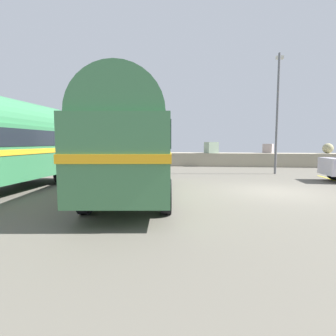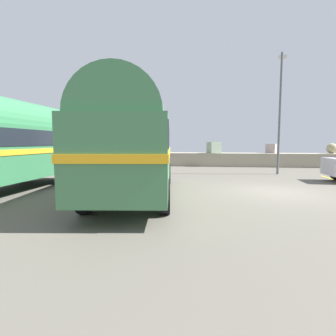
{
  "view_description": "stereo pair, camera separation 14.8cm",
  "coord_description": "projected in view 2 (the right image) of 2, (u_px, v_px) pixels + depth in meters",
  "views": [
    {
      "loc": [
        -2.98,
        -10.85,
        1.97
      ],
      "look_at": [
        -4.11,
        -1.64,
        1.08
      ],
      "focal_mm": 28.43,
      "sensor_mm": 36.0,
      "label": 1
    },
    {
      "loc": [
        -2.84,
        -10.83,
        1.97
      ],
      "look_at": [
        -4.11,
        -1.64,
        1.08
      ],
      "focal_mm": 28.43,
      "sensor_mm": 36.0,
      "label": 2
    }
  ],
  "objects": [
    {
      "name": "lamp_post",
      "position": [
        280.0,
        108.0,
        16.12
      ],
      "size": [
        0.47,
        0.79,
        7.3
      ],
      "color": "#5B5B60",
      "rests_on": "ground"
    },
    {
      "name": "vintage_coach",
      "position": [
        136.0,
        140.0,
        9.71
      ],
      "size": [
        3.5,
        8.82,
        3.7
      ],
      "rotation": [
        0.0,
        0.0,
        0.13
      ],
      "color": "black",
      "rests_on": "ground"
    },
    {
      "name": "ground",
      "position": [
        277.0,
        192.0,
        10.47
      ],
      "size": [
        32.0,
        26.0,
        0.02
      ],
      "color": "#5D584E"
    },
    {
      "name": "breakwater",
      "position": [
        239.0,
        159.0,
        22.06
      ],
      "size": [
        31.36,
        2.37,
        2.26
      ],
      "color": "#9F957F",
      "rests_on": "ground"
    }
  ]
}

